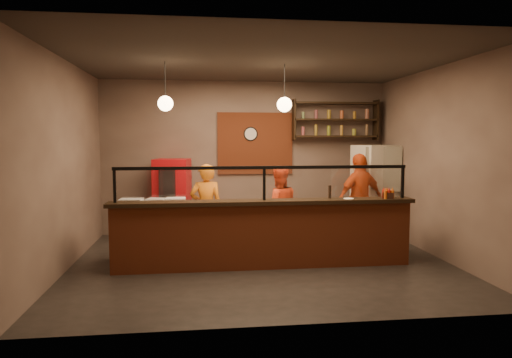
{
  "coord_description": "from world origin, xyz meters",
  "views": [
    {
      "loc": [
        -0.98,
        -7.16,
        2.0
      ],
      "look_at": [
        -0.05,
        0.3,
        1.33
      ],
      "focal_mm": 32.0,
      "sensor_mm": 36.0,
      "label": 1
    }
  ],
  "objects": [
    {
      "name": "floor",
      "position": [
        0.0,
        0.0,
        0.0
      ],
      "size": [
        6.0,
        6.0,
        0.0
      ],
      "primitive_type": "plane",
      "color": "black",
      "rests_on": "ground"
    },
    {
      "name": "wall_back",
      "position": [
        0.0,
        2.5,
        1.6
      ],
      "size": [
        6.0,
        0.0,
        6.0
      ],
      "primitive_type": "plane",
      "rotation": [
        1.57,
        0.0,
        0.0
      ],
      "color": "#786458",
      "rests_on": "floor"
    },
    {
      "name": "condiment_caddy",
      "position": [
        1.97,
        -0.33,
        1.11
      ],
      "size": [
        0.21,
        0.19,
        0.09
      ],
      "primitive_type": "cube",
      "rotation": [
        0.0,
        0.0,
        -0.4
      ],
      "color": "black",
      "rests_on": "counter_ledge"
    },
    {
      "name": "counter_ledge",
      "position": [
        0.0,
        -0.3,
        1.03
      ],
      "size": [
        4.7,
        0.37,
        0.06
      ],
      "primitive_type": "cube",
      "color": "black",
      "rests_on": "service_counter"
    },
    {
      "name": "cook_right",
      "position": [
        2.05,
        1.14,
        0.86
      ],
      "size": [
        1.09,
        0.75,
        1.72
      ],
      "primitive_type": "imported",
      "rotation": [
        0.0,
        0.0,
        3.5
      ],
      "color": "#CF4413",
      "rests_on": "floor"
    },
    {
      "name": "pepper_mill",
      "position": [
        1.06,
        -0.22,
        1.16
      ],
      "size": [
        0.06,
        0.06,
        0.21
      ],
      "primitive_type": "cylinder",
      "rotation": [
        0.0,
        0.0,
        -0.37
      ],
      "color": "black",
      "rests_on": "counter_ledge"
    },
    {
      "name": "sneeze_guard",
      "position": [
        0.0,
        -0.3,
        1.37
      ],
      "size": [
        4.5,
        0.05,
        0.52
      ],
      "color": "white",
      "rests_on": "counter_ledge"
    },
    {
      "name": "ceiling",
      "position": [
        0.0,
        0.0,
        3.2
      ],
      "size": [
        6.0,
        6.0,
        0.0
      ],
      "primitive_type": "plane",
      "rotation": [
        3.14,
        0.0,
        0.0
      ],
      "color": "#37302A",
      "rests_on": "wall_back"
    },
    {
      "name": "wall_left",
      "position": [
        -3.0,
        0.0,
        1.6
      ],
      "size": [
        0.0,
        5.0,
        5.0
      ],
      "primitive_type": "plane",
      "rotation": [
        1.57,
        0.0,
        1.57
      ],
      "color": "#786458",
      "rests_on": "floor"
    },
    {
      "name": "wall_shelving",
      "position": [
        1.9,
        2.32,
        2.4
      ],
      "size": [
        1.84,
        0.28,
        0.85
      ],
      "color": "black",
      "rests_on": "wall_back"
    },
    {
      "name": "red_cooler",
      "position": [
        -1.53,
        2.15,
        0.8
      ],
      "size": [
        0.77,
        0.72,
        1.59
      ],
      "primitive_type": "cube",
      "rotation": [
        0.0,
        0.0,
        -0.15
      ],
      "color": "#B20B12",
      "rests_on": "floor"
    },
    {
      "name": "fridge",
      "position": [
        2.6,
        1.74,
        0.93
      ],
      "size": [
        0.93,
        0.9,
        1.87
      ],
      "primitive_type": "cube",
      "rotation": [
        0.0,
        0.0,
        0.25
      ],
      "color": "beige",
      "rests_on": "floor"
    },
    {
      "name": "service_counter",
      "position": [
        0.0,
        -0.3,
        0.5
      ],
      "size": [
        4.6,
        0.25,
        1.0
      ],
      "primitive_type": "cube",
      "color": "#953F20",
      "rests_on": "floor"
    },
    {
      "name": "wall_clock",
      "position": [
        0.1,
        2.46,
        2.1
      ],
      "size": [
        0.3,
        0.04,
        0.3
      ],
      "primitive_type": "cylinder",
      "rotation": [
        1.57,
        0.0,
        0.0
      ],
      "color": "black",
      "rests_on": "wall_back"
    },
    {
      "name": "wall_right",
      "position": [
        3.0,
        0.0,
        1.6
      ],
      "size": [
        0.0,
        5.0,
        5.0
      ],
      "primitive_type": "plane",
      "rotation": [
        1.57,
        0.0,
        -1.57
      ],
      "color": "#786458",
      "rests_on": "floor"
    },
    {
      "name": "wall_front",
      "position": [
        0.0,
        -2.5,
        1.6
      ],
      "size": [
        6.0,
        0.0,
        6.0
      ],
      "primitive_type": "plane",
      "rotation": [
        -1.57,
        0.0,
        0.0
      ],
      "color": "#786458",
      "rests_on": "floor"
    },
    {
      "name": "prep_tub_c",
      "position": [
        -2.04,
        0.01,
        0.99
      ],
      "size": [
        0.36,
        0.3,
        0.17
      ],
      "primitive_type": "cube",
      "rotation": [
        0.0,
        0.0,
        -0.08
      ],
      "color": "silver",
      "rests_on": "worktop"
    },
    {
      "name": "pendant_right",
      "position": [
        0.4,
        0.2,
        2.55
      ],
      "size": [
        0.24,
        0.24,
        0.77
      ],
      "color": "black",
      "rests_on": "ceiling"
    },
    {
      "name": "brick_patch",
      "position": [
        0.2,
        2.47,
        1.9
      ],
      "size": [
        1.6,
        0.04,
        1.3
      ],
      "primitive_type": "cube",
      "color": "#953F20",
      "rests_on": "wall_back"
    },
    {
      "name": "small_plate",
      "position": [
        1.33,
        -0.34,
        1.07
      ],
      "size": [
        0.2,
        0.2,
        0.01
      ],
      "primitive_type": "cylinder",
      "rotation": [
        0.0,
        0.0,
        -0.28
      ],
      "color": "white",
      "rests_on": "counter_ledge"
    },
    {
      "name": "prep_tub_b",
      "position": [
        -1.37,
        0.21,
        0.98
      ],
      "size": [
        0.32,
        0.26,
        0.15
      ],
      "primitive_type": "cube",
      "rotation": [
        0.0,
        0.0,
        -0.05
      ],
      "color": "white",
      "rests_on": "worktop"
    },
    {
      "name": "pizza_dough",
      "position": [
        1.07,
        0.22,
        0.91
      ],
      "size": [
        0.58,
        0.58,
        0.01
      ],
      "primitive_type": "cylinder",
      "rotation": [
        0.0,
        0.0,
        -0.12
      ],
      "color": "white",
      "rests_on": "worktop"
    },
    {
      "name": "cook_left",
      "position": [
        -0.87,
        0.84,
        0.78
      ],
      "size": [
        0.58,
        0.39,
        1.56
      ],
      "primitive_type": "imported",
      "rotation": [
        0.0,
        0.0,
        3.17
      ],
      "color": "#CA6813",
      "rests_on": "floor"
    },
    {
      "name": "cook_mid",
      "position": [
        0.42,
        0.84,
        0.76
      ],
      "size": [
        0.78,
        0.63,
        1.52
      ],
      "primitive_type": "imported",
      "rotation": [
        0.0,
        0.0,
        3.22
      ],
      "color": "red",
      "rests_on": "floor"
    },
    {
      "name": "worktop_cabinet",
      "position": [
        0.0,
        0.2,
        0.42
      ],
      "size": [
        4.6,
        0.75,
        0.85
      ],
      "primitive_type": "cube",
      "color": "gray",
      "rests_on": "floor"
    },
    {
      "name": "pendant_left",
      "position": [
        -1.5,
        0.2,
        2.55
      ],
      "size": [
        0.24,
        0.24,
        0.77
      ],
      "color": "black",
      "rests_on": "ceiling"
    },
    {
      "name": "prep_tub_a",
      "position": [
        -1.67,
        0.2,
        0.97
      ],
      "size": [
        0.35,
        0.31,
        0.15
      ],
      "primitive_type": "cube",
      "rotation": [
        0.0,
        0.0,
        -0.31
      ],
      "color": "silver",
      "rests_on": "worktop"
    },
    {
      "name": "worktop",
      "position": [
        0.0,
        0.2,
        0.88
      ],
      "size": [
        4.6,
        0.75,
        0.05
      ],
      "primitive_type": "cube",
      "color": "beige",
      "rests_on": "worktop_cabinet"
    },
    {
      "name": "rolling_pin",
      "position": [
        -1.04,
        0.3,
        0.93
      ],
      "size": [
        0.36,
        0.1,
        0.06
      ],
      "primitive_type": "cylinder",
      "rotation": [
        0.0,
        1.57,
        -0.1
      ],
      "color": "yellow",
      "rests_on": "worktop"
    }
  ]
}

